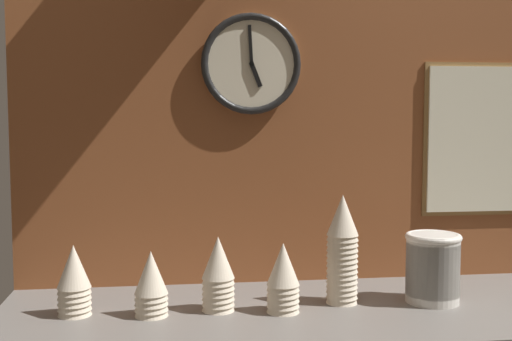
% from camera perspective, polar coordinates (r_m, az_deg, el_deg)
% --- Properties ---
extents(ground_plane, '(1.60, 0.56, 0.04)m').
position_cam_1_polar(ground_plane, '(1.62, 6.43, -12.57)').
color(ground_plane, slate).
extents(wall_tiled_back, '(1.60, 0.03, 1.05)m').
position_cam_1_polar(wall_tiled_back, '(1.81, 4.57, 6.77)').
color(wall_tiled_back, brown).
rests_on(wall_tiled_back, ground_plane).
extents(cup_stack_center_left, '(0.08, 0.08, 0.18)m').
position_cam_1_polar(cup_stack_center_left, '(1.55, -3.37, -9.16)').
color(cup_stack_center_left, beige).
rests_on(cup_stack_center_left, ground_plane).
extents(cup_stack_center, '(0.08, 0.08, 0.17)m').
position_cam_1_polar(cup_stack_center, '(1.54, 2.42, -9.49)').
color(cup_stack_center, beige).
rests_on(cup_stack_center, ground_plane).
extents(cup_stack_center_right, '(0.08, 0.08, 0.27)m').
position_cam_1_polar(cup_stack_center_right, '(1.61, 7.68, -6.94)').
color(cup_stack_center_right, beige).
rests_on(cup_stack_center_right, ground_plane).
extents(cup_stack_left, '(0.08, 0.08, 0.15)m').
position_cam_1_polar(cup_stack_left, '(1.53, -9.31, -9.89)').
color(cup_stack_left, beige).
rests_on(cup_stack_left, ground_plane).
extents(cup_stack_far_left, '(0.08, 0.08, 0.17)m').
position_cam_1_polar(cup_stack_far_left, '(1.57, -15.87, -9.36)').
color(cup_stack_far_left, beige).
rests_on(cup_stack_far_left, ground_plane).
extents(bowl_stack_right, '(0.14, 0.14, 0.17)m').
position_cam_1_polar(bowl_stack_right, '(1.68, 15.38, -8.21)').
color(bowl_stack_right, beige).
rests_on(bowl_stack_right, ground_plane).
extents(wall_clock, '(0.27, 0.03, 0.27)m').
position_cam_1_polar(wall_clock, '(1.75, -0.43, 9.45)').
color(wall_clock, beige).
extents(menu_board, '(0.43, 0.01, 0.44)m').
position_cam_1_polar(menu_board, '(1.98, 20.53, 2.61)').
color(menu_board, olive).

